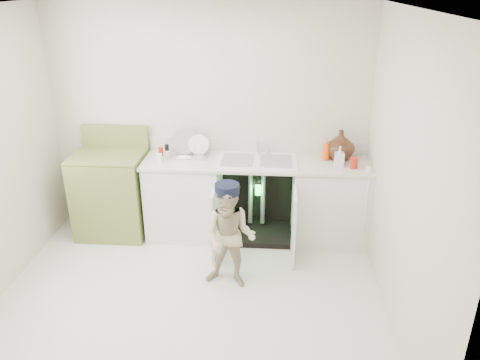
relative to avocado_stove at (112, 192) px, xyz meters
name	(u,v)px	position (x,y,z in m)	size (l,w,h in m)	color
ground	(190,298)	(1.07, -1.18, -0.49)	(3.50, 3.50, 0.00)	beige
room_shell	(184,172)	(1.07, -1.18, 0.76)	(6.00, 5.50, 1.26)	beige
counter_run	(259,197)	(1.64, 0.03, -0.01)	(2.44, 1.02, 1.22)	silver
avocado_stove	(112,192)	(0.00, 0.00, 0.00)	(0.76, 0.65, 1.18)	olive
repair_worker	(230,236)	(1.41, -0.93, 0.03)	(0.55, 0.85, 1.03)	#C8B88F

